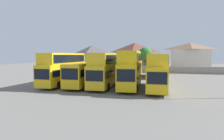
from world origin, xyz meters
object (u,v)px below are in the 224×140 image
(bus_7, at_px, (122,64))
(bus_9, at_px, (154,64))
(bus_6, at_px, (101,67))
(tree_left_of_lot, at_px, (145,54))
(bus_5, at_px, (158,70))
(bus_8, at_px, (131,68))
(house_terrace_right, at_px, (190,57))
(bus_2, at_px, (85,73))
(bus_3, at_px, (106,68))
(bus_4, at_px, (130,68))
(bus_1, at_px, (63,67))
(house_terrace_left, at_px, (92,57))
(house_terrace_centre, at_px, (135,56))

(bus_7, relative_size, bus_9, 1.16)
(bus_6, xyz_separation_m, tree_left_of_lot, (8.74, 12.62, 3.05))
(bus_5, xyz_separation_m, bus_6, (-12.92, 15.29, -0.75))
(bus_5, bearing_deg, bus_8, -158.99)
(bus_9, xyz_separation_m, house_terrace_right, (9.35, 18.13, 1.38))
(bus_2, xyz_separation_m, bus_3, (3.22, 0.41, 0.77))
(bus_2, distance_m, bus_4, 6.99)
(bus_1, bearing_deg, bus_9, 141.70)
(bus_6, bearing_deg, house_terrace_right, 133.38)
(bus_6, xyz_separation_m, house_terrace_left, (-8.47, 16.56, 1.98))
(bus_5, height_order, house_terrace_right, house_terrace_right)
(bus_3, distance_m, bus_9, 16.38)
(bus_6, bearing_deg, bus_9, 93.49)
(bus_6, bearing_deg, house_terrace_left, -150.76)
(bus_5, relative_size, bus_6, 1.01)
(bus_4, bearing_deg, bus_7, -167.64)
(bus_3, xyz_separation_m, bus_5, (7.47, -0.40, -0.08))
(bus_9, bearing_deg, tree_left_of_lot, -169.22)
(house_terrace_centre, bearing_deg, bus_8, -84.23)
(bus_2, height_order, house_terrace_right, house_terrace_right)
(bus_4, xyz_separation_m, bus_9, (2.48, 15.69, -0.13))
(house_terrace_centre, bearing_deg, house_terrace_right, 6.69)
(bus_2, relative_size, bus_8, 0.87)
(bus_5, bearing_deg, bus_9, -175.97)
(bus_6, relative_size, tree_left_of_lot, 1.64)
(house_terrace_right, height_order, tree_left_of_lot, house_terrace_right)
(bus_1, relative_size, bus_2, 1.04)
(house_terrace_left, bearing_deg, bus_4, -61.12)
(bus_2, relative_size, house_terrace_left, 1.22)
(bus_4, bearing_deg, bus_9, 167.50)
(bus_6, relative_size, bus_9, 1.10)
(bus_4, bearing_deg, house_terrace_left, -154.65)
(tree_left_of_lot, bearing_deg, bus_2, -103.10)
(bus_8, xyz_separation_m, house_terrace_right, (14.09, 18.55, 2.27))
(bus_8, relative_size, tree_left_of_lot, 1.69)
(house_terrace_right, bearing_deg, bus_2, -119.10)
(bus_4, relative_size, tree_left_of_lot, 1.50)
(bus_4, distance_m, bus_9, 15.88)
(bus_8, bearing_deg, house_terrace_right, 145.71)
(bus_9, bearing_deg, house_terrace_right, 150.23)
(house_terrace_right, bearing_deg, bus_4, -109.28)
(bus_5, xyz_separation_m, bus_9, (-1.28, 15.56, 0.09))
(bus_7, xyz_separation_m, house_terrace_right, (16.23, 18.35, 1.48))
(bus_5, relative_size, bus_8, 0.98)
(bus_2, bearing_deg, tree_left_of_lot, 166.15)
(house_terrace_left, distance_m, house_terrace_centre, 13.69)
(bus_3, xyz_separation_m, tree_left_of_lot, (3.28, 27.51, 2.22))
(bus_7, xyz_separation_m, bus_8, (2.14, -0.20, -0.80))
(bus_9, bearing_deg, bus_8, -87.42)
(bus_9, distance_m, house_terrace_left, 25.91)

